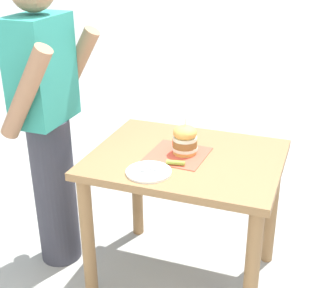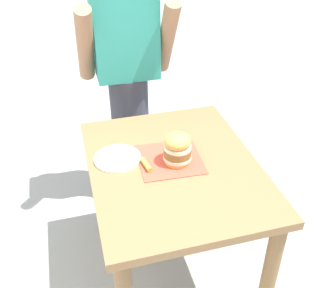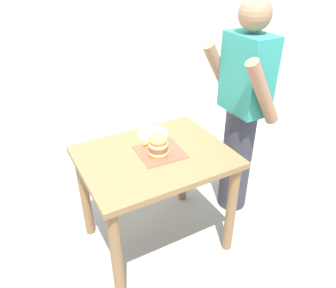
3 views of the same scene
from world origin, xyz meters
TOP-DOWN VIEW (x-y plane):
  - ground_plane at (0.00, 0.00)m, footprint 80.00×80.00m
  - patio_table at (0.00, 0.00)m, footprint 0.77×0.97m
  - serving_paper at (-0.01, 0.04)m, footprint 0.31×0.31m
  - sandwich at (0.02, 0.02)m, footprint 0.13×0.13m
  - pickle_spear at (-0.13, 0.01)m, footprint 0.04×0.09m
  - side_plate_with_forks at (-0.24, 0.11)m, footprint 0.22×0.22m
  - diner_across_table at (-0.06, 0.77)m, footprint 0.55×0.35m

SIDE VIEW (x-z plane):
  - ground_plane at x=0.00m, z-range 0.00..0.00m
  - patio_table at x=0.00m, z-range 0.24..1.03m
  - serving_paper at x=-0.01m, z-range 0.78..0.79m
  - side_plate_with_forks at x=-0.24m, z-range 0.78..0.80m
  - pickle_spear at x=-0.13m, z-range 0.79..0.81m
  - sandwich at x=0.02m, z-range 0.77..0.96m
  - diner_across_table at x=-0.06m, z-range 0.04..1.73m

